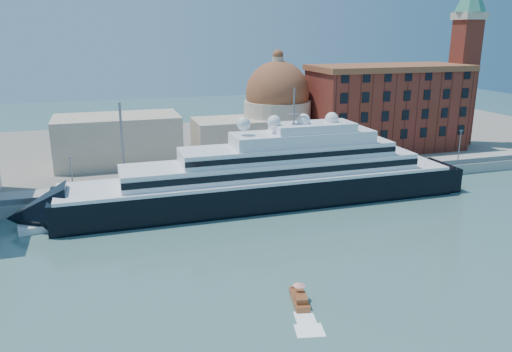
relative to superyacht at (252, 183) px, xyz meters
name	(u,v)px	position (x,y,z in m)	size (l,w,h in m)	color
ground	(270,254)	(-4.09, -23.00, -4.71)	(400.00, 400.00, 0.00)	#38615E
quay	(220,186)	(-4.09, 11.00, -3.46)	(180.00, 10.00, 2.50)	gray
land	(187,147)	(-4.09, 52.00, -3.71)	(260.00, 72.00, 2.00)	slate
quay_fence	(224,183)	(-4.09, 6.50, -1.61)	(180.00, 0.10, 1.20)	slate
superyacht	(252,183)	(0.00, 0.00, 0.00)	(91.23, 12.65, 27.26)	black
service_barge	(52,225)	(-37.70, -1.09, -4.01)	(11.10, 5.12, 2.41)	white
water_taxi	(300,298)	(-5.24, -38.03, -4.07)	(2.94, 5.83, 2.64)	brown
warehouse	(387,107)	(47.91, 29.00, 9.08)	(43.00, 19.00, 23.25)	maroon
campanile	(465,50)	(71.91, 29.00, 24.05)	(8.40, 8.40, 47.00)	maroon
church	(221,123)	(2.29, 34.72, 6.20)	(66.00, 18.00, 25.50)	beige
lamp_posts	(160,154)	(-16.76, 9.27, 5.14)	(120.80, 2.40, 18.00)	slate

